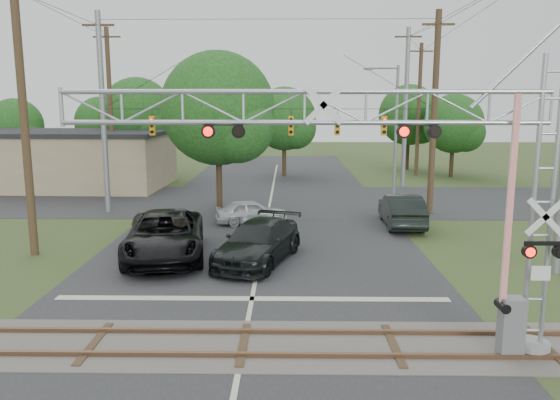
{
  "coord_description": "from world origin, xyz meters",
  "views": [
    {
      "loc": [
        1.19,
        -11.61,
        6.38
      ],
      "look_at": [
        0.89,
        7.5,
        2.98
      ],
      "focal_mm": 35.0,
      "sensor_mm": 36.0,
      "label": 1
    }
  ],
  "objects_px": {
    "traffic_signal_span": "(284,116)",
    "car_dark": "(258,242)",
    "pickup_black": "(165,235)",
    "sedan_silver": "(251,212)",
    "crossing_gantry": "(399,172)",
    "streetlight": "(393,125)",
    "commercial_building": "(47,159)"
  },
  "relations": [
    {
      "from": "traffic_signal_span",
      "to": "car_dark",
      "type": "distance_m",
      "value": 11.29
    },
    {
      "from": "pickup_black",
      "to": "sedan_silver",
      "type": "relative_size",
      "value": 1.78
    },
    {
      "from": "crossing_gantry",
      "to": "car_dark",
      "type": "relative_size",
      "value": 2.16
    },
    {
      "from": "car_dark",
      "to": "sedan_silver",
      "type": "xyz_separation_m",
      "value": [
        -0.76,
        7.14,
        -0.18
      ]
    },
    {
      "from": "streetlight",
      "to": "crossing_gantry",
      "type": "bearing_deg",
      "value": -100.39
    },
    {
      "from": "car_dark",
      "to": "commercial_building",
      "type": "relative_size",
      "value": 0.31
    },
    {
      "from": "crossing_gantry",
      "to": "streetlight",
      "type": "relative_size",
      "value": 1.39
    },
    {
      "from": "streetlight",
      "to": "sedan_silver",
      "type": "bearing_deg",
      "value": -136.78
    },
    {
      "from": "car_dark",
      "to": "streetlight",
      "type": "height_order",
      "value": "streetlight"
    },
    {
      "from": "pickup_black",
      "to": "sedan_silver",
      "type": "bearing_deg",
      "value": 55.09
    },
    {
      "from": "pickup_black",
      "to": "car_dark",
      "type": "height_order",
      "value": "pickup_black"
    },
    {
      "from": "traffic_signal_span",
      "to": "pickup_black",
      "type": "xyz_separation_m",
      "value": [
        -4.86,
        -9.58,
        -4.69
      ]
    },
    {
      "from": "crossing_gantry",
      "to": "commercial_building",
      "type": "relative_size",
      "value": 0.66
    },
    {
      "from": "traffic_signal_span",
      "to": "car_dark",
      "type": "bearing_deg",
      "value": -95.19
    },
    {
      "from": "pickup_black",
      "to": "streetlight",
      "type": "relative_size",
      "value": 0.77
    },
    {
      "from": "traffic_signal_span",
      "to": "pickup_black",
      "type": "height_order",
      "value": "traffic_signal_span"
    },
    {
      "from": "crossing_gantry",
      "to": "car_dark",
      "type": "xyz_separation_m",
      "value": [
        -3.9,
        8.19,
        -3.9
      ]
    },
    {
      "from": "crossing_gantry",
      "to": "car_dark",
      "type": "bearing_deg",
      "value": 115.47
    },
    {
      "from": "pickup_black",
      "to": "traffic_signal_span",
      "type": "bearing_deg",
      "value": 54.03
    },
    {
      "from": "pickup_black",
      "to": "sedan_silver",
      "type": "distance_m",
      "value": 7.29
    },
    {
      "from": "traffic_signal_span",
      "to": "streetlight",
      "type": "height_order",
      "value": "traffic_signal_span"
    },
    {
      "from": "pickup_black",
      "to": "car_dark",
      "type": "distance_m",
      "value": 3.98
    },
    {
      "from": "car_dark",
      "to": "commercial_building",
      "type": "xyz_separation_m",
      "value": [
        -17.42,
        20.26,
        1.33
      ]
    },
    {
      "from": "pickup_black",
      "to": "commercial_building",
      "type": "height_order",
      "value": "commercial_building"
    },
    {
      "from": "commercial_building",
      "to": "streetlight",
      "type": "bearing_deg",
      "value": -8.52
    },
    {
      "from": "traffic_signal_span",
      "to": "sedan_silver",
      "type": "bearing_deg",
      "value": -119.11
    },
    {
      "from": "traffic_signal_span",
      "to": "sedan_silver",
      "type": "height_order",
      "value": "traffic_signal_span"
    },
    {
      "from": "streetlight",
      "to": "commercial_building",
      "type": "bearing_deg",
      "value": 169.79
    },
    {
      "from": "commercial_building",
      "to": "pickup_black",
      "type": "bearing_deg",
      "value": -53.88
    },
    {
      "from": "traffic_signal_span",
      "to": "car_dark",
      "type": "height_order",
      "value": "traffic_signal_span"
    },
    {
      "from": "sedan_silver",
      "to": "commercial_building",
      "type": "distance_m",
      "value": 21.25
    },
    {
      "from": "crossing_gantry",
      "to": "sedan_silver",
      "type": "height_order",
      "value": "crossing_gantry"
    }
  ]
}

